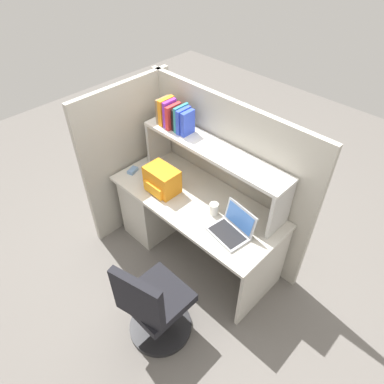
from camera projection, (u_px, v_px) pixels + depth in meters
ground_plane at (195, 252)px, 3.54m from camera, size 8.00×8.00×0.00m
desk at (168, 205)px, 3.47m from camera, size 1.60×0.70×0.73m
cubicle_partition_rear at (224, 176)px, 3.23m from camera, size 1.84×0.05×1.55m
cubicle_partition_left at (131, 158)px, 3.44m from camera, size 0.05×1.06×1.55m
overhead_hutch at (213, 157)px, 2.93m from camera, size 1.44×0.28×0.45m
reference_books_on_shelf at (175, 116)px, 3.02m from camera, size 0.35×0.18×0.24m
laptop at (232, 228)px, 2.73m from camera, size 0.34×0.30×0.22m
backpack at (162, 180)px, 3.08m from camera, size 0.30×0.23×0.23m
computer_mouse at (133, 170)px, 3.33m from camera, size 0.09×0.12×0.03m
paper_cup at (214, 209)px, 2.89m from camera, size 0.08×0.08×0.11m
office_chair at (154, 308)px, 2.65m from camera, size 0.52×0.53×0.93m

